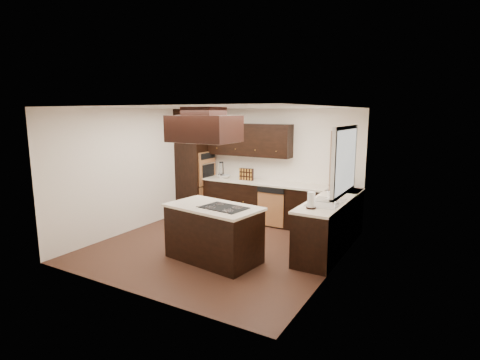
# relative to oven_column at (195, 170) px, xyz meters

# --- Properties ---
(floor) EXTENTS (4.20, 4.20, 0.02)m
(floor) POSITION_rel_oven_column_xyz_m (1.78, -1.71, -1.07)
(floor) COLOR brown
(floor) RESTS_ON ground
(ceiling) EXTENTS (4.20, 4.20, 0.02)m
(ceiling) POSITION_rel_oven_column_xyz_m (1.78, -1.71, 1.45)
(ceiling) COLOR silver
(ceiling) RESTS_ON ground
(wall_back) EXTENTS (4.20, 0.02, 2.50)m
(wall_back) POSITION_rel_oven_column_xyz_m (1.78, 0.40, 0.19)
(wall_back) COLOR white
(wall_back) RESTS_ON ground
(wall_front) EXTENTS (4.20, 0.02, 2.50)m
(wall_front) POSITION_rel_oven_column_xyz_m (1.78, -3.81, 0.19)
(wall_front) COLOR white
(wall_front) RESTS_ON ground
(wall_left) EXTENTS (0.02, 4.20, 2.50)m
(wall_left) POSITION_rel_oven_column_xyz_m (-0.33, -1.71, 0.19)
(wall_left) COLOR white
(wall_left) RESTS_ON ground
(wall_right) EXTENTS (0.02, 4.20, 2.50)m
(wall_right) POSITION_rel_oven_column_xyz_m (3.88, -1.71, 0.19)
(wall_right) COLOR white
(wall_right) RESTS_ON ground
(oven_column) EXTENTS (0.65, 0.75, 2.12)m
(oven_column) POSITION_rel_oven_column_xyz_m (0.00, 0.00, 0.00)
(oven_column) COLOR black
(oven_column) RESTS_ON floor
(wall_oven_face) EXTENTS (0.05, 0.62, 0.78)m
(wall_oven_face) POSITION_rel_oven_column_xyz_m (0.35, 0.00, 0.06)
(wall_oven_face) COLOR #B57240
(wall_oven_face) RESTS_ON oven_column
(base_cabinets_back) EXTENTS (2.93, 0.60, 0.88)m
(base_cabinets_back) POSITION_rel_oven_column_xyz_m (1.81, 0.09, -0.62)
(base_cabinets_back) COLOR black
(base_cabinets_back) RESTS_ON floor
(base_cabinets_right) EXTENTS (0.60, 2.40, 0.88)m
(base_cabinets_right) POSITION_rel_oven_column_xyz_m (3.58, -0.80, -0.62)
(base_cabinets_right) COLOR black
(base_cabinets_right) RESTS_ON floor
(countertop_back) EXTENTS (2.93, 0.63, 0.04)m
(countertop_back) POSITION_rel_oven_column_xyz_m (1.81, 0.08, -0.16)
(countertop_back) COLOR white
(countertop_back) RESTS_ON base_cabinets_back
(countertop_right) EXTENTS (0.63, 2.40, 0.04)m
(countertop_right) POSITION_rel_oven_column_xyz_m (3.56, -0.80, -0.16)
(countertop_right) COLOR white
(countertop_right) RESTS_ON base_cabinets_right
(upper_cabinets) EXTENTS (2.00, 0.34, 0.72)m
(upper_cabinets) POSITION_rel_oven_column_xyz_m (1.34, 0.23, 0.75)
(upper_cabinets) COLOR black
(upper_cabinets) RESTS_ON wall_back
(dishwasher_front) EXTENTS (0.60, 0.05, 0.72)m
(dishwasher_front) POSITION_rel_oven_column_xyz_m (2.10, -0.20, -0.66)
(dishwasher_front) COLOR #B57240
(dishwasher_front) RESTS_ON floor
(window_frame) EXTENTS (0.06, 1.32, 1.12)m
(window_frame) POSITION_rel_oven_column_xyz_m (3.85, -1.16, 0.59)
(window_frame) COLOR silver
(window_frame) RESTS_ON wall_right
(window_pane) EXTENTS (0.00, 1.20, 1.00)m
(window_pane) POSITION_rel_oven_column_xyz_m (3.87, -1.16, 0.59)
(window_pane) COLOR white
(window_pane) RESTS_ON wall_right
(curtain_left) EXTENTS (0.02, 0.34, 0.90)m
(curtain_left) POSITION_rel_oven_column_xyz_m (3.79, -1.57, 0.64)
(curtain_left) COLOR beige
(curtain_left) RESTS_ON wall_right
(curtain_right) EXTENTS (0.02, 0.34, 0.90)m
(curtain_right) POSITION_rel_oven_column_xyz_m (3.79, -0.74, 0.64)
(curtain_right) COLOR beige
(curtain_right) RESTS_ON wall_right
(sink_rim) EXTENTS (0.52, 0.84, 0.01)m
(sink_rim) POSITION_rel_oven_column_xyz_m (3.58, -1.16, -0.14)
(sink_rim) COLOR silver
(sink_rim) RESTS_ON countertop_right
(island) EXTENTS (1.59, 1.01, 0.88)m
(island) POSITION_rel_oven_column_xyz_m (2.04, -2.27, -0.62)
(island) COLOR black
(island) RESTS_ON floor
(island_top) EXTENTS (1.65, 1.07, 0.04)m
(island_top) POSITION_rel_oven_column_xyz_m (2.04, -2.27, -0.16)
(island_top) COLOR white
(island_top) RESTS_ON island
(cooktop) EXTENTS (0.76, 0.56, 0.01)m
(cooktop) POSITION_rel_oven_column_xyz_m (2.27, -2.30, -0.13)
(cooktop) COLOR black
(cooktop) RESTS_ON island_top
(range_hood) EXTENTS (1.05, 0.72, 0.42)m
(range_hood) POSITION_rel_oven_column_xyz_m (1.88, -2.25, 1.10)
(range_hood) COLOR black
(range_hood) RESTS_ON ceiling
(hood_duct) EXTENTS (0.55, 0.50, 0.13)m
(hood_duct) POSITION_rel_oven_column_xyz_m (1.88, -2.25, 1.38)
(hood_duct) COLOR black
(hood_duct) RESTS_ON ceiling
(blender_base) EXTENTS (0.15, 0.15, 0.10)m
(blender_base) POSITION_rel_oven_column_xyz_m (0.75, -0.01, -0.09)
(blender_base) COLOR silver
(blender_base) RESTS_ON countertop_back
(blender_pitcher) EXTENTS (0.13, 0.13, 0.26)m
(blender_pitcher) POSITION_rel_oven_column_xyz_m (0.75, -0.01, 0.09)
(blender_pitcher) COLOR silver
(blender_pitcher) RESTS_ON blender_base
(spice_rack) EXTENTS (0.32, 0.10, 0.27)m
(spice_rack) POSITION_rel_oven_column_xyz_m (1.37, 0.06, -0.01)
(spice_rack) COLOR black
(spice_rack) RESTS_ON countertop_back
(mixing_bowl) EXTENTS (0.31, 0.31, 0.07)m
(mixing_bowl) POSITION_rel_oven_column_xyz_m (0.79, 0.03, -0.10)
(mixing_bowl) COLOR silver
(mixing_bowl) RESTS_ON countertop_back
(soap_bottle) EXTENTS (0.11, 0.11, 0.18)m
(soap_bottle) POSITION_rel_oven_column_xyz_m (3.48, -0.57, -0.05)
(soap_bottle) COLOR silver
(soap_bottle) RESTS_ON countertop_right
(paper_towel) EXTENTS (0.14, 0.14, 0.27)m
(paper_towel) POSITION_rel_oven_column_xyz_m (3.48, -1.64, -0.01)
(paper_towel) COLOR silver
(paper_towel) RESTS_ON countertop_right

